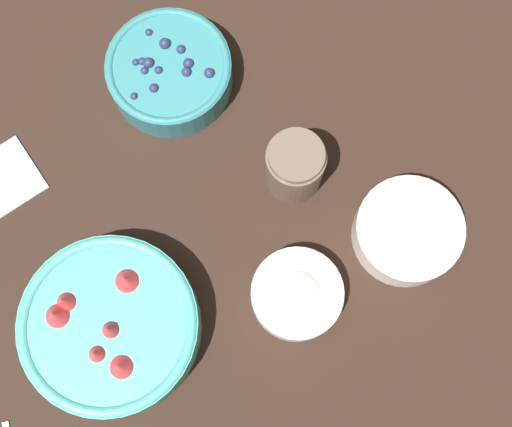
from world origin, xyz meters
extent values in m
plane|color=black|center=(0.00, 0.00, 0.00)|extent=(4.00, 4.00, 0.00)
cylinder|color=#47AD9E|center=(-0.10, -0.01, 0.03)|extent=(0.22, 0.22, 0.06)
torus|color=#47AD9E|center=(-0.10, -0.01, 0.06)|extent=(0.22, 0.22, 0.02)
cylinder|color=red|center=(-0.10, -0.01, 0.05)|extent=(0.18, 0.18, 0.02)
cone|color=red|center=(-0.11, 0.05, 0.07)|extent=(0.04, 0.04, 0.03)
cone|color=red|center=(-0.10, -0.02, 0.07)|extent=(0.03, 0.03, 0.03)
cone|color=red|center=(-0.13, 0.04, 0.07)|extent=(0.05, 0.05, 0.03)
cone|color=red|center=(-0.13, -0.03, 0.07)|extent=(0.03, 0.03, 0.02)
cone|color=red|center=(-0.12, -0.06, 0.07)|extent=(0.04, 0.04, 0.02)
cone|color=red|center=(-0.05, 0.01, 0.07)|extent=(0.05, 0.05, 0.03)
cylinder|color=teal|center=(0.19, 0.19, 0.03)|extent=(0.17, 0.17, 0.05)
torus|color=teal|center=(0.19, 0.19, 0.05)|extent=(0.17, 0.17, 0.01)
cylinder|color=navy|center=(0.19, 0.19, 0.04)|extent=(0.14, 0.14, 0.02)
sphere|color=navy|center=(0.16, 0.22, 0.05)|extent=(0.01, 0.01, 0.01)
sphere|color=navy|center=(0.18, 0.21, 0.05)|extent=(0.01, 0.01, 0.01)
sphere|color=navy|center=(0.22, 0.14, 0.05)|extent=(0.01, 0.01, 0.01)
sphere|color=navy|center=(0.17, 0.22, 0.05)|extent=(0.01, 0.01, 0.01)
sphere|color=navy|center=(0.21, 0.17, 0.05)|extent=(0.01, 0.01, 0.01)
sphere|color=navy|center=(0.21, 0.24, 0.05)|extent=(0.01, 0.01, 0.01)
sphere|color=navy|center=(0.13, 0.19, 0.05)|extent=(0.01, 0.01, 0.01)
sphere|color=navy|center=(0.16, 0.20, 0.05)|extent=(0.01, 0.01, 0.01)
sphere|color=navy|center=(0.22, 0.19, 0.05)|extent=(0.01, 0.01, 0.01)
sphere|color=navy|center=(0.21, 0.21, 0.05)|extent=(0.02, 0.02, 0.02)
sphere|color=navy|center=(0.20, 0.16, 0.05)|extent=(0.01, 0.01, 0.01)
sphere|color=navy|center=(0.16, 0.18, 0.05)|extent=(0.01, 0.01, 0.01)
sphere|color=navy|center=(0.18, 0.19, 0.05)|extent=(0.01, 0.01, 0.01)
cylinder|color=white|center=(0.25, -0.19, 0.03)|extent=(0.14, 0.14, 0.05)
torus|color=white|center=(0.25, -0.19, 0.05)|extent=(0.14, 0.14, 0.01)
cylinder|color=beige|center=(0.25, -0.19, 0.04)|extent=(0.11, 0.11, 0.02)
cylinder|color=beige|center=(0.28, -0.20, 0.05)|extent=(0.02, 0.02, 0.00)
cylinder|color=beige|center=(0.23, -0.17, 0.05)|extent=(0.02, 0.02, 0.01)
cylinder|color=beige|center=(0.28, -0.16, 0.05)|extent=(0.02, 0.02, 0.01)
cylinder|color=beige|center=(0.24, -0.22, 0.05)|extent=(0.03, 0.03, 0.01)
cylinder|color=beige|center=(0.28, -0.23, 0.05)|extent=(0.03, 0.03, 0.00)
cylinder|color=beige|center=(0.25, -0.14, 0.05)|extent=(0.02, 0.02, 0.01)
cylinder|color=beige|center=(0.22, -0.22, 0.05)|extent=(0.03, 0.03, 0.00)
cylinder|color=white|center=(0.09, -0.15, 0.02)|extent=(0.12, 0.12, 0.04)
torus|color=white|center=(0.09, -0.15, 0.04)|extent=(0.12, 0.12, 0.01)
cylinder|color=white|center=(0.09, -0.15, 0.03)|extent=(0.09, 0.09, 0.01)
ellipsoid|color=white|center=(0.09, -0.15, 0.04)|extent=(0.06, 0.06, 0.03)
cylinder|color=brown|center=(0.21, -0.03, 0.04)|extent=(0.08, 0.08, 0.09)
cylinder|color=#512D1E|center=(0.21, -0.03, 0.04)|extent=(0.06, 0.06, 0.07)
cylinder|color=brown|center=(0.21, -0.03, 0.09)|extent=(0.07, 0.07, 0.01)
camera|label=1|loc=(-0.02, -0.19, 0.94)|focal=50.00mm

